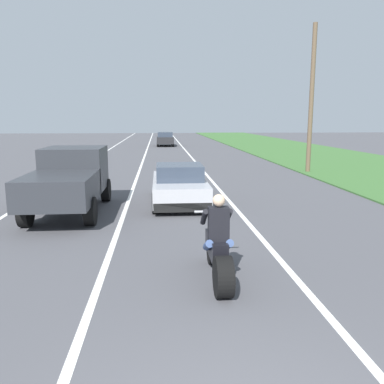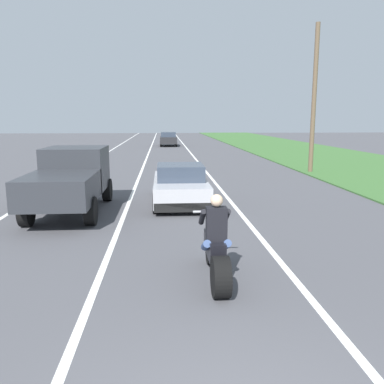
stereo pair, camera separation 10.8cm
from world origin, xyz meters
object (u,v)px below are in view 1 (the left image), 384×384
Objects in this scene: motorcycle_with_rider at (218,251)px; sports_car_silver at (179,185)px; distant_car_far_ahead at (165,139)px; pickup_truck_left_lane_dark_grey at (69,178)px.

motorcycle_with_rider is 0.51× the size of sports_car_silver.
distant_car_far_ahead is (0.02, 29.54, 0.14)m from sports_car_silver.
motorcycle_with_rider is at bearing -87.22° from sports_car_silver.
sports_car_silver is 29.54m from distant_car_far_ahead.
distant_car_far_ahead is (-0.31, 36.49, 0.18)m from motorcycle_with_rider.
distant_car_far_ahead is at bearing 90.49° from motorcycle_with_rider.
pickup_truck_left_lane_dark_grey is (-3.46, -1.17, 0.48)m from sports_car_silver.
pickup_truck_left_lane_dark_grey is at bearing -161.40° from sports_car_silver.
pickup_truck_left_lane_dark_grey reaches higher than distant_car_far_ahead.
motorcycle_with_rider is 6.96m from sports_car_silver.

